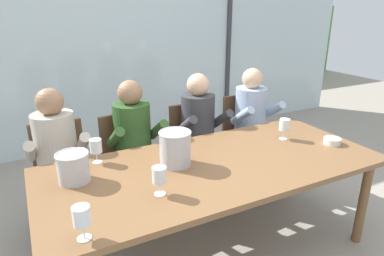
# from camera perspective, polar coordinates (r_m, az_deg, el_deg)

# --- Properties ---
(ground) EXTENTS (14.00, 14.00, 0.00)m
(ground) POSITION_cam_1_polar(r_m,az_deg,el_deg) (3.52, -4.93, -10.60)
(ground) COLOR #9E9384
(window_glass_panel) EXTENTS (7.58, 0.03, 2.60)m
(window_glass_panel) POSITION_cam_1_polar(r_m,az_deg,el_deg) (4.50, -13.06, 13.27)
(window_glass_panel) COLOR silver
(window_glass_panel) RESTS_ON ground
(window_mullion_right) EXTENTS (0.06, 0.06, 2.60)m
(window_mullion_right) POSITION_cam_1_polar(r_m,az_deg,el_deg) (5.18, 6.15, 14.47)
(window_mullion_right) COLOR #38383D
(window_mullion_right) RESTS_ON ground
(hillside_vineyard) EXTENTS (13.58, 2.40, 1.79)m
(hillside_vineyard) POSITION_cam_1_polar(r_m,az_deg,el_deg) (8.22, -19.76, 12.60)
(hillside_vineyard) COLOR #568942
(hillside_vineyard) RESTS_ON ground
(dining_table) EXTENTS (2.38, 1.04, 0.75)m
(dining_table) POSITION_cam_1_polar(r_m,az_deg,el_deg) (2.40, 3.86, -7.39)
(dining_table) COLOR brown
(dining_table) RESTS_ON ground
(chair_near_curtain) EXTENTS (0.45, 0.45, 0.89)m
(chair_near_curtain) POSITION_cam_1_polar(r_m,az_deg,el_deg) (3.03, -21.11, -6.23)
(chair_near_curtain) COLOR brown
(chair_near_curtain) RESTS_ON ground
(chair_left_of_center) EXTENTS (0.50, 0.50, 0.89)m
(chair_left_of_center) POSITION_cam_1_polar(r_m,az_deg,el_deg) (3.10, -10.65, -4.54)
(chair_left_of_center) COLOR brown
(chair_left_of_center) RESTS_ON ground
(chair_center) EXTENTS (0.46, 0.46, 0.89)m
(chair_center) POSITION_cam_1_polar(r_m,az_deg,el_deg) (3.33, 0.30, -2.43)
(chair_center) COLOR brown
(chair_center) RESTS_ON ground
(chair_right_of_center) EXTENTS (0.46, 0.46, 0.89)m
(chair_right_of_center) POSITION_cam_1_polar(r_m,az_deg,el_deg) (3.70, 8.88, -0.34)
(chair_right_of_center) COLOR brown
(chair_right_of_center) RESTS_ON ground
(person_beige_jumper) EXTENTS (0.46, 0.61, 1.20)m
(person_beige_jumper) POSITION_cam_1_polar(r_m,az_deg,el_deg) (2.84, -21.68, -4.22)
(person_beige_jumper) COLOR #B7AD9E
(person_beige_jumper) RESTS_ON ground
(person_olive_shirt) EXTENTS (0.47, 0.62, 1.20)m
(person_olive_shirt) POSITION_cam_1_polar(r_m,az_deg,el_deg) (2.94, -9.44, -2.14)
(person_olive_shirt) COLOR #2D5123
(person_olive_shirt) RESTS_ON ground
(person_charcoal_jacket) EXTENTS (0.47, 0.62, 1.20)m
(person_charcoal_jacket) POSITION_cam_1_polar(r_m,az_deg,el_deg) (3.18, 1.66, -0.16)
(person_charcoal_jacket) COLOR #38383D
(person_charcoal_jacket) RESTS_ON ground
(person_pale_blue_shirt) EXTENTS (0.46, 0.61, 1.20)m
(person_pale_blue_shirt) POSITION_cam_1_polar(r_m,az_deg,el_deg) (3.51, 10.54, 1.43)
(person_pale_blue_shirt) COLOR #9EB2D1
(person_pale_blue_shirt) RESTS_ON ground
(ice_bucket_primary) EXTENTS (0.22, 0.22, 0.24)m
(ice_bucket_primary) POSITION_cam_1_polar(r_m,az_deg,el_deg) (2.30, -2.85, -3.38)
(ice_bucket_primary) COLOR #B7B7BC
(ice_bucket_primary) RESTS_ON dining_table
(ice_bucket_secondary) EXTENTS (0.20, 0.20, 0.19)m
(ice_bucket_secondary) POSITION_cam_1_polar(r_m,az_deg,el_deg) (2.22, -19.43, -6.20)
(ice_bucket_secondary) COLOR #B7B7BC
(ice_bucket_secondary) RESTS_ON dining_table
(tasting_bowl) EXTENTS (0.13, 0.13, 0.05)m
(tasting_bowl) POSITION_cam_1_polar(r_m,az_deg,el_deg) (2.90, 22.61, -2.04)
(tasting_bowl) COLOR silver
(tasting_bowl) RESTS_ON dining_table
(wine_glass_by_left_taster) EXTENTS (0.08, 0.08, 0.17)m
(wine_glass_by_left_taster) POSITION_cam_1_polar(r_m,az_deg,el_deg) (1.96, -5.55, -7.99)
(wine_glass_by_left_taster) COLOR silver
(wine_glass_by_left_taster) RESTS_ON dining_table
(wine_glass_near_bucket) EXTENTS (0.08, 0.08, 0.17)m
(wine_glass_near_bucket) POSITION_cam_1_polar(r_m,az_deg,el_deg) (1.69, -18.14, -14.17)
(wine_glass_near_bucket) COLOR silver
(wine_glass_near_bucket) RESTS_ON dining_table
(wine_glass_center_pour) EXTENTS (0.08, 0.08, 0.17)m
(wine_glass_center_pour) POSITION_cam_1_polar(r_m,az_deg,el_deg) (2.42, -15.95, -3.12)
(wine_glass_center_pour) COLOR silver
(wine_glass_center_pour) RESTS_ON dining_table
(wine_glass_by_right_taster) EXTENTS (0.08, 0.08, 0.17)m
(wine_glass_by_right_taster) POSITION_cam_1_polar(r_m,az_deg,el_deg) (2.85, 15.36, 0.39)
(wine_glass_by_right_taster) COLOR silver
(wine_glass_by_right_taster) RESTS_ON dining_table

